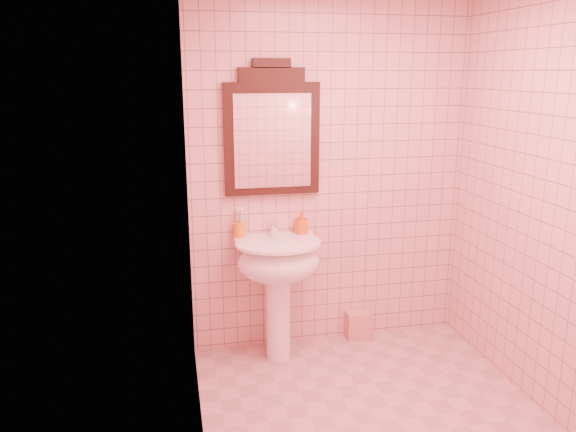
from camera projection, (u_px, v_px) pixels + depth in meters
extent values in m
plane|color=tan|center=(378.00, 422.00, 3.26)|extent=(2.20, 2.20, 0.00)
cube|color=#D89E97|center=(330.00, 177.00, 3.99)|extent=(2.00, 0.02, 2.50)
cylinder|color=white|center=(278.00, 311.00, 3.92)|extent=(0.17, 0.17, 0.70)
ellipsoid|color=white|center=(279.00, 262.00, 3.81)|extent=(0.56, 0.46, 0.28)
cube|color=white|center=(274.00, 239.00, 3.94)|extent=(0.56, 0.15, 0.05)
cylinder|color=white|center=(278.00, 243.00, 3.77)|extent=(0.58, 0.58, 0.02)
cylinder|color=white|center=(274.00, 229.00, 3.92)|extent=(0.04, 0.04, 0.09)
cylinder|color=white|center=(275.00, 226.00, 3.86)|extent=(0.02, 0.10, 0.02)
cylinder|color=white|center=(277.00, 231.00, 3.81)|extent=(0.02, 0.02, 0.04)
cube|color=white|center=(274.00, 221.00, 3.91)|extent=(0.02, 0.07, 0.01)
cube|color=black|center=(272.00, 139.00, 3.81)|extent=(0.65, 0.05, 0.76)
cube|color=black|center=(272.00, 75.00, 3.70)|extent=(0.44, 0.05, 0.09)
cube|color=black|center=(271.00, 63.00, 3.68)|extent=(0.25, 0.05, 0.06)
cube|color=white|center=(273.00, 141.00, 3.78)|extent=(0.53, 0.01, 0.63)
cylinder|color=orange|center=(240.00, 230.00, 3.88)|extent=(0.08, 0.08, 0.10)
cylinder|color=silver|center=(242.00, 224.00, 3.87)|extent=(0.01, 0.01, 0.19)
cylinder|color=#338CD8|center=(239.00, 223.00, 3.89)|extent=(0.01, 0.01, 0.19)
cylinder|color=#E5334C|center=(237.00, 224.00, 3.86)|extent=(0.01, 0.01, 0.19)
cylinder|color=#3FBF59|center=(240.00, 225.00, 3.85)|extent=(0.01, 0.01, 0.19)
imported|color=#DB5C12|center=(301.00, 223.00, 3.95)|extent=(0.09, 0.09, 0.16)
cube|color=tan|center=(358.00, 325.00, 4.26)|extent=(0.17, 0.11, 0.21)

